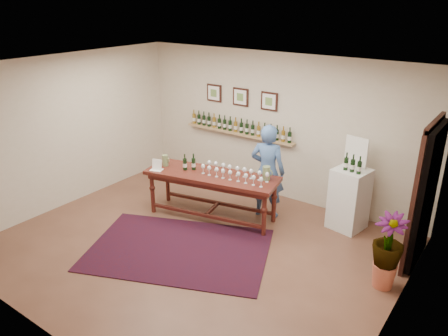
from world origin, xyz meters
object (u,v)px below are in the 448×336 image
Objects in this scene: display_pedestal at (349,199)px; tasting_table at (212,180)px; person at (268,171)px; potted_plant at (387,251)px.

tasting_table is at bearing -153.56° from display_pedestal.
person is at bearing -162.71° from display_pedestal.
tasting_table is 2.59× the size of potted_plant.
tasting_table is 2.37m from display_pedestal.
tasting_table is at bearing 27.29° from person.
person is (-2.38, 0.88, 0.30)m from potted_plant.
display_pedestal is 1.46m from person.
display_pedestal reaches higher than tasting_table.
potted_plant is (3.14, -0.25, -0.15)m from tasting_table.
tasting_table is 1.44× the size of person.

